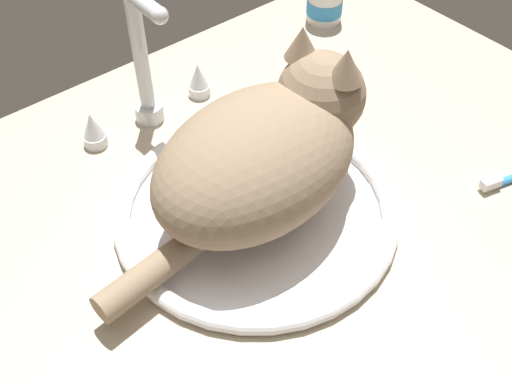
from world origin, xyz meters
TOP-DOWN VIEW (x-y plane):
  - countertop at (0.00, 0.00)cm, footprint 101.46×71.30cm
  - sink_basin at (-2.70, -0.99)cm, footprint 33.91×33.91cm
  - faucet at (-2.70, 21.80)cm, footprint 20.27×9.25cm
  - cat at (-0.75, -0.77)cm, footprint 38.24×20.75cm
  - pill_bottle at (33.90, 25.60)cm, footprint 6.08×6.08cm

SIDE VIEW (x-z plane):
  - countertop at x=0.00cm, z-range 0.00..3.00cm
  - sink_basin at x=-2.70cm, z-range 2.86..4.90cm
  - pill_bottle at x=33.90cm, z-range 2.72..10.57cm
  - faucet at x=-2.70cm, z-range 0.53..20.64cm
  - cat at x=-0.75cm, z-range 3.48..21.22cm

